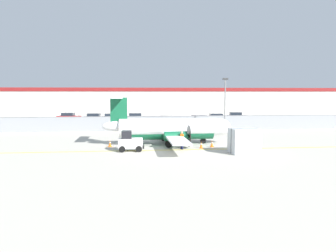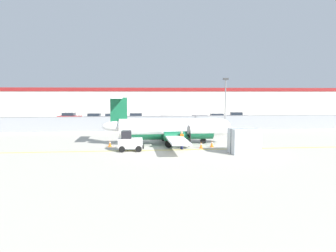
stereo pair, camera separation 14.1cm
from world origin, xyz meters
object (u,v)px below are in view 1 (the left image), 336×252
at_px(parked_car_1, 94,118).
at_px(ground_crew_worker, 182,139).
at_px(parked_car_2, 112,118).
at_px(traffic_cone_far_right, 201,145).
at_px(baggage_tug, 130,142).
at_px(traffic_cone_far_left, 212,144).
at_px(parked_car_7, 236,116).
at_px(apron_light_pole, 225,101).
at_px(commuter_airplane, 171,129).
at_px(parked_car_3, 135,117).
at_px(parked_car_0, 69,117).
at_px(cargo_container, 244,141).
at_px(traffic_cone_near_left, 243,145).
at_px(parked_car_6, 215,118).
at_px(parked_car_5, 198,120).
at_px(parked_car_4, 166,121).
at_px(traffic_cone_near_right, 110,144).

bearing_deg(parked_car_1, ground_crew_worker, -62.81).
bearing_deg(parked_car_2, traffic_cone_far_right, -70.70).
relative_size(baggage_tug, parked_car_1, 0.54).
bearing_deg(traffic_cone_far_left, traffic_cone_far_right, -151.03).
relative_size(baggage_tug, parked_car_7, 0.53).
height_order(ground_crew_worker, apron_light_pole, apron_light_pole).
relative_size(commuter_airplane, parked_car_3, 3.74).
height_order(commuter_airplane, traffic_cone_far_left, commuter_airplane).
xyz_separation_m(traffic_cone_far_left, apron_light_pole, (4.40, 10.96, 3.99)).
xyz_separation_m(ground_crew_worker, parked_car_0, (-16.36, 31.66, -0.06)).
bearing_deg(cargo_container, traffic_cone_near_left, 71.29).
bearing_deg(parked_car_7, parked_car_6, -136.40).
bearing_deg(cargo_container, parked_car_5, 85.31).
bearing_deg(parked_car_3, traffic_cone_far_left, 107.76).
bearing_deg(parked_car_7, parked_car_4, -141.90).
height_order(baggage_tug, parked_car_0, baggage_tug).
xyz_separation_m(parked_car_1, parked_car_2, (3.16, -1.04, 0.00)).
distance_m(ground_crew_worker, parked_car_6, 28.45).
xyz_separation_m(baggage_tug, ground_crew_worker, (4.86, 0.47, 0.10)).
height_order(parked_car_0, apron_light_pole, apron_light_pole).
bearing_deg(traffic_cone_near_left, parked_car_6, 81.19).
bearing_deg(parked_car_1, parked_car_2, -12.25).
xyz_separation_m(traffic_cone_near_right, parked_car_0, (-9.50, 29.43, 0.58)).
bearing_deg(parked_car_5, traffic_cone_far_right, 71.29).
xyz_separation_m(cargo_container, parked_car_1, (-16.65, 32.02, -0.21)).
bearing_deg(traffic_cone_far_right, parked_car_0, 120.30).
bearing_deg(traffic_cone_near_left, cargo_container, -106.27).
relative_size(parked_car_6, parked_car_7, 0.97).
distance_m(commuter_airplane, traffic_cone_far_left, 4.58).
xyz_separation_m(traffic_cone_far_right, parked_car_6, (8.11, 26.27, 0.58)).
relative_size(traffic_cone_near_right, traffic_cone_far_left, 1.00).
height_order(commuter_airplane, ground_crew_worker, commuter_airplane).
height_order(traffic_cone_far_left, parked_car_5, parked_car_5).
relative_size(traffic_cone_far_left, traffic_cone_far_right, 1.00).
bearing_deg(parked_car_1, parked_car_4, -26.34).
bearing_deg(cargo_container, parked_car_7, 70.89).
xyz_separation_m(baggage_tug, traffic_cone_far_left, (8.02, 1.49, -0.54)).
distance_m(parked_car_3, parked_car_7, 19.22).
xyz_separation_m(cargo_container, parked_car_7, (9.78, 32.69, -0.21)).
distance_m(cargo_container, parked_car_2, 33.79).
xyz_separation_m(traffic_cone_far_left, parked_car_2, (-11.47, 27.41, 0.58)).
xyz_separation_m(parked_car_4, parked_car_7, (14.32, 8.31, 0.00)).
height_order(traffic_cone_far_right, parked_car_7, parked_car_7).
xyz_separation_m(parked_car_7, apron_light_pole, (-7.41, -18.15, 3.41)).
bearing_deg(parked_car_5, parked_car_6, -141.95).
relative_size(parked_car_0, parked_car_6, 1.03).
bearing_deg(cargo_container, parked_car_6, 78.07).
relative_size(parked_car_2, apron_light_pole, 0.58).
distance_m(traffic_cone_far_right, apron_light_pole, 13.52).
height_order(cargo_container, traffic_cone_near_left, cargo_container).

